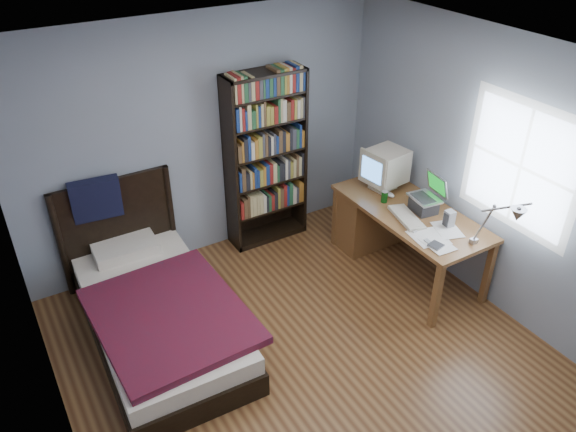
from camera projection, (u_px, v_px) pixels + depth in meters
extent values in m
plane|color=#563119|center=(316.00, 367.00, 4.70)|extent=(4.20, 4.20, 0.00)
plane|color=white|center=(327.00, 74.00, 3.37)|extent=(4.20, 4.20, 0.00)
cube|color=#9099A9|center=(203.00, 141.00, 5.56)|extent=(3.80, 0.04, 2.50)
cube|color=#9099A9|center=(45.00, 342.00, 3.21)|extent=(0.04, 4.20, 2.50)
cube|color=#9099A9|center=(503.00, 180.00, 4.87)|extent=(0.04, 4.20, 2.50)
cube|color=white|center=(521.00, 167.00, 4.64)|extent=(0.01, 1.14, 1.14)
cube|color=white|center=(520.00, 167.00, 4.64)|extent=(0.01, 1.00, 1.00)
cube|color=brown|center=(411.00, 212.00, 5.45)|extent=(0.75, 1.64, 0.04)
cube|color=brown|center=(436.00, 296.00, 4.94)|extent=(0.06, 0.06, 0.69)
cube|color=brown|center=(488.00, 273.00, 5.23)|extent=(0.06, 0.06, 0.69)
cube|color=brown|center=(336.00, 217.00, 6.06)|extent=(0.06, 0.06, 0.69)
cube|color=brown|center=(383.00, 201.00, 6.35)|extent=(0.06, 0.06, 0.69)
cube|color=brown|center=(370.00, 216.00, 6.08)|extent=(0.69, 0.40, 0.68)
cube|color=beige|center=(383.00, 187.00, 5.81)|extent=(0.26, 0.23, 0.03)
cylinder|color=beige|center=(383.00, 183.00, 5.78)|extent=(0.09, 0.09, 0.05)
cube|color=beige|center=(387.00, 166.00, 5.69)|extent=(0.40, 0.38, 0.34)
cube|color=#BDB59D|center=(373.00, 170.00, 5.61)|extent=(0.07, 0.36, 0.36)
cube|color=#4694FF|center=(372.00, 170.00, 5.61)|extent=(0.04, 0.27, 0.23)
cube|color=#2D2D30|center=(424.00, 205.00, 5.39)|extent=(0.23, 0.26, 0.14)
cube|color=silver|center=(425.00, 198.00, 5.35)|extent=(0.26, 0.32, 0.02)
cube|color=#2D2D30|center=(423.00, 198.00, 5.33)|extent=(0.17, 0.25, 0.00)
cube|color=silver|center=(437.00, 184.00, 5.35)|extent=(0.11, 0.30, 0.21)
cube|color=#0CBF26|center=(436.00, 184.00, 5.34)|extent=(0.08, 0.25, 0.17)
cube|color=#99999E|center=(474.00, 241.00, 4.96)|extent=(0.06, 0.05, 0.04)
cylinder|color=#99999E|center=(484.00, 223.00, 4.79)|extent=(0.02, 0.15, 0.41)
cylinder|color=#99999E|center=(506.00, 207.00, 4.44)|extent=(0.17, 0.34, 0.21)
cone|color=#99999E|center=(518.00, 215.00, 4.26)|extent=(0.13, 0.13, 0.11)
cube|color=#BDB59D|center=(407.00, 217.00, 5.30)|extent=(0.28, 0.48, 0.04)
cube|color=gray|center=(449.00, 219.00, 5.16)|extent=(0.09, 0.09, 0.16)
cylinder|color=#073409|center=(384.00, 197.00, 5.54)|extent=(0.06, 0.06, 0.12)
ellipsoid|color=silver|center=(390.00, 195.00, 5.66)|extent=(0.07, 0.12, 0.04)
cube|color=silver|center=(412.00, 230.00, 5.13)|extent=(0.05, 0.09, 0.02)
cube|color=gray|center=(428.00, 242.00, 4.96)|extent=(0.05, 0.09, 0.02)
cube|color=gray|center=(436.00, 246.00, 4.91)|extent=(0.13, 0.13, 0.02)
cube|color=black|center=(230.00, 169.00, 5.70)|extent=(0.03, 0.30, 1.89)
cube|color=black|center=(299.00, 151.00, 6.06)|extent=(0.03, 0.30, 1.89)
cube|color=black|center=(264.00, 73.00, 5.38)|extent=(0.85, 0.30, 0.03)
cube|color=black|center=(268.00, 233.00, 6.36)|extent=(0.85, 0.30, 0.06)
cube|color=black|center=(259.00, 155.00, 5.98)|extent=(0.85, 0.02, 1.89)
cube|color=olive|center=(267.00, 158.00, 5.85)|extent=(0.77, 0.22, 1.69)
cube|color=black|center=(159.00, 324.00, 4.98)|extent=(1.16, 2.21, 0.22)
cube|color=silver|center=(157.00, 308.00, 4.88)|extent=(1.12, 2.15, 0.16)
cube|color=maroon|center=(170.00, 315.00, 4.63)|extent=(1.19, 1.45, 0.07)
cube|color=silver|center=(125.00, 248.00, 5.42)|extent=(0.61, 0.40, 0.12)
cube|color=black|center=(118.00, 229.00, 5.48)|extent=(1.14, 0.05, 1.10)
cylinder|color=black|center=(61.00, 247.00, 5.23)|extent=(0.06, 0.06, 1.10)
cylinder|color=black|center=(171.00, 215.00, 5.70)|extent=(0.06, 0.06, 1.10)
cube|color=black|center=(96.00, 199.00, 5.18)|extent=(0.46, 0.20, 0.43)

